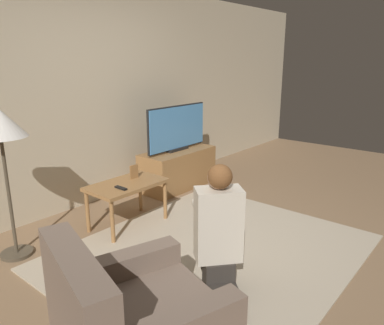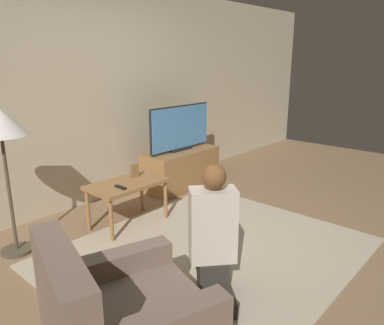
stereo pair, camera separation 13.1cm
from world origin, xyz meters
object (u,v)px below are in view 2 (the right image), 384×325
tv (180,128)px  floor_lamp (0,129)px  coffee_table (127,188)px  person_kneeling (213,232)px

tv → floor_lamp: size_ratio=0.80×
coffee_table → floor_lamp: 1.32m
tv → person_kneeling: size_ratio=1.08×
floor_lamp → person_kneeling: floor_lamp is taller
coffee_table → person_kneeling: size_ratio=0.81×
tv → coffee_table: size_ratio=1.34×
tv → person_kneeling: (-1.60, -1.84, -0.33)m
coffee_table → tv: bearing=18.7°
floor_lamp → person_kneeling: (0.73, -1.72, -0.66)m
tv → floor_lamp: bearing=-177.1°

